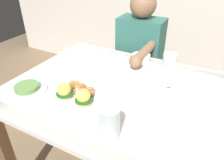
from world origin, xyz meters
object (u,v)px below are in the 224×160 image
object	(u,v)px
fruit_bowl	(141,58)
water_glass_far	(169,66)
eggs_benedict_plate	(75,96)
water_glass_near	(109,125)
diner_person	(139,57)
coffee_mug	(160,80)
fork	(63,72)
dining_table	(122,105)
side_plate	(27,89)

from	to	relation	value
fruit_bowl	water_glass_far	world-z (taller)	water_glass_far
eggs_benedict_plate	water_glass_far	xyz separation A→B (m)	(0.33, 0.45, 0.03)
water_glass_near	diner_person	distance (m)	0.97
coffee_mug	fork	distance (m)	0.58
dining_table	fork	size ratio (longest dim) A/B	7.69
dining_table	eggs_benedict_plate	distance (m)	0.29
water_glass_far	diner_person	bearing A→B (deg)	131.95
fruit_bowl	fork	bearing A→B (deg)	-136.96
side_plate	dining_table	bearing A→B (deg)	29.47
coffee_mug	water_glass_far	bearing A→B (deg)	88.12
side_plate	fork	bearing A→B (deg)	82.24
eggs_benedict_plate	water_glass_near	xyz separation A→B (m)	(0.25, -0.13, 0.03)
fruit_bowl	water_glass_near	xyz separation A→B (m)	(0.13, -0.67, 0.03)
fork	fruit_bowl	bearing A→B (deg)	43.04
water_glass_near	diner_person	size ratio (longest dim) A/B	0.12
fruit_bowl	dining_table	bearing A→B (deg)	-84.80
water_glass_near	side_plate	bearing A→B (deg)	171.36
coffee_mug	diner_person	bearing A→B (deg)	121.67
eggs_benedict_plate	fork	distance (m)	0.31
eggs_benedict_plate	fruit_bowl	distance (m)	0.56
dining_table	eggs_benedict_plate	world-z (taller)	eggs_benedict_plate
diner_person	side_plate	bearing A→B (deg)	-109.08
fruit_bowl	coffee_mug	distance (m)	0.31
coffee_mug	eggs_benedict_plate	bearing A→B (deg)	-137.19
coffee_mug	water_glass_near	xyz separation A→B (m)	(-0.07, -0.43, 0.01)
eggs_benedict_plate	fruit_bowl	bearing A→B (deg)	76.88
diner_person	water_glass_far	bearing A→B (deg)	-48.05
eggs_benedict_plate	diner_person	distance (m)	0.81
water_glass_near	fruit_bowl	bearing A→B (deg)	100.79
coffee_mug	diner_person	xyz separation A→B (m)	(-0.31, 0.50, -0.14)
dining_table	water_glass_far	size ratio (longest dim) A/B	8.61
fruit_bowl	coffee_mug	size ratio (longest dim) A/B	1.08
coffee_mug	side_plate	xyz separation A→B (m)	(-0.60, -0.35, -0.04)
coffee_mug	water_glass_far	world-z (taller)	water_glass_far
coffee_mug	diner_person	size ratio (longest dim) A/B	0.10
fruit_bowl	water_glass_near	world-z (taller)	water_glass_near
fork	side_plate	bearing A→B (deg)	-97.76
fruit_bowl	eggs_benedict_plate	bearing A→B (deg)	-103.12
fork	diner_person	bearing A→B (deg)	66.61
dining_table	water_glass_near	distance (m)	0.38
eggs_benedict_plate	fork	world-z (taller)	eggs_benedict_plate
water_glass_near	water_glass_far	world-z (taller)	water_glass_far
dining_table	coffee_mug	xyz separation A→B (m)	(0.17, 0.10, 0.16)
diner_person	dining_table	bearing A→B (deg)	-76.88
fruit_bowl	water_glass_far	size ratio (longest dim) A/B	0.86
water_glass_far	diner_person	xyz separation A→B (m)	(-0.31, 0.35, -0.15)
eggs_benedict_plate	water_glass_near	world-z (taller)	water_glass_near
fruit_bowl	water_glass_far	bearing A→B (deg)	-24.30
fruit_bowl	water_glass_far	distance (m)	0.23
fork	side_plate	xyz separation A→B (m)	(-0.03, -0.25, 0.01)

